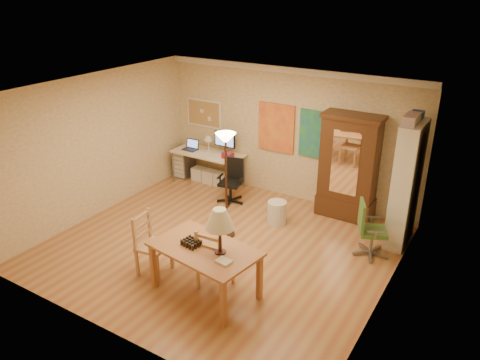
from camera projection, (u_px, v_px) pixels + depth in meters
The scene contains 16 objects.
floor at pixel (220, 247), 8.04m from camera, with size 5.50×5.50×0.00m, color #A15E39.
crown_molding at pixel (290, 70), 8.92m from camera, with size 5.50×0.08×0.12m, color white.
corkboard at pixel (204, 113), 10.36m from camera, with size 0.90×0.04×0.62m, color tan.
art_panel_left at pixel (276, 128), 9.52m from camera, with size 0.80×0.04×1.00m, color #F6A929.
art_panel_right at pixel (317, 135), 9.09m from camera, with size 0.75×0.04×0.95m, color #23668D.
dining_table at pixel (210, 241), 6.47m from camera, with size 1.64×1.12×1.43m.
ladder_chair_back at pixel (214, 261), 6.82m from camera, with size 0.47×0.45×0.97m.
ladder_chair_left at pixel (152, 246), 7.19m from camera, with size 0.49×0.51×0.99m.
torchiere_lamp at pixel (226, 155), 7.81m from camera, with size 0.35×0.35×1.91m.
computer_desk at pixel (210, 165), 10.37m from camera, with size 1.61×0.71×1.22m.
office_chair_black at pixel (231, 191), 9.58m from camera, with size 0.56×0.56×0.92m.
office_chair_green at pixel (369, 241), 7.72m from camera, with size 0.59×0.59×0.96m.
drawer_cart at pixel (184, 162), 10.81m from camera, with size 0.35×0.42×0.70m.
armoire at pixel (348, 174), 8.77m from camera, with size 1.10×0.52×2.02m.
bookshelf at pixel (406, 185), 7.80m from camera, with size 0.32×0.86×2.16m.
wastebin at pixel (277, 213), 8.73m from camera, with size 0.36×0.36×0.45m, color silver.
Camera 1 is at (3.91, -5.73, 4.23)m, focal length 35.00 mm.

